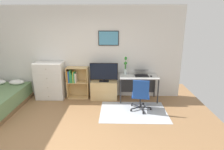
% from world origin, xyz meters
% --- Properties ---
extents(ground_plane, '(7.20, 7.20, 0.00)m').
position_xyz_m(ground_plane, '(0.00, 0.00, 0.00)').
color(ground_plane, '#936B44').
extents(wall_back_with_posters, '(6.12, 0.09, 2.70)m').
position_xyz_m(wall_back_with_posters, '(0.01, 2.43, 1.35)').
color(wall_back_with_posters, silver).
rests_on(wall_back_with_posters, ground_plane).
extents(area_rug, '(1.70, 1.20, 0.01)m').
position_xyz_m(area_rug, '(1.58, 1.31, 0.00)').
color(area_rug, '#B2B7BC').
rests_on(area_rug, ground_plane).
extents(dresser, '(0.82, 0.46, 1.11)m').
position_xyz_m(dresser, '(-0.85, 2.15, 0.55)').
color(dresser, white).
rests_on(dresser, ground_plane).
extents(bookshelf, '(0.64, 0.30, 0.95)m').
position_xyz_m(bookshelf, '(-0.09, 2.22, 0.55)').
color(bookshelf, tan).
rests_on(bookshelf, ground_plane).
extents(tv_stand, '(0.78, 0.41, 0.55)m').
position_xyz_m(tv_stand, '(0.76, 2.17, 0.27)').
color(tv_stand, tan).
rests_on(tv_stand, ground_plane).
extents(television, '(0.81, 0.16, 0.55)m').
position_xyz_m(television, '(0.76, 2.15, 0.82)').
color(television, black).
rests_on(television, tv_stand).
extents(desk, '(1.10, 0.56, 0.74)m').
position_xyz_m(desk, '(1.78, 2.17, 0.60)').
color(desk, silver).
rests_on(desk, ground_plane).
extents(office_chair, '(0.57, 0.58, 0.86)m').
position_xyz_m(office_chair, '(1.75, 1.37, 0.46)').
color(office_chair, '#232326').
rests_on(office_chair, ground_plane).
extents(laptop, '(0.40, 0.43, 0.17)m').
position_xyz_m(laptop, '(1.85, 2.17, 0.81)').
color(laptop, black).
rests_on(laptop, desk).
extents(computer_mouse, '(0.06, 0.10, 0.03)m').
position_xyz_m(computer_mouse, '(2.12, 2.02, 0.76)').
color(computer_mouse, '#262628').
rests_on(computer_mouse, desk).
extents(bamboo_vase, '(0.10, 0.09, 0.53)m').
position_xyz_m(bamboo_vase, '(1.39, 2.26, 1.00)').
color(bamboo_vase, silver).
rests_on(bamboo_vase, desk).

